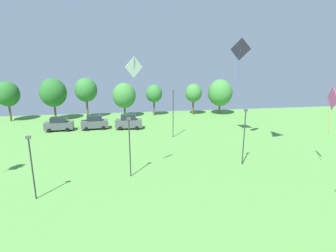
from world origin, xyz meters
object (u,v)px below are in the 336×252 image
at_px(treeline_tree_0, 7,94).
at_px(parked_car_third_from_left, 129,122).
at_px(treeline_tree_6, 220,93).
at_px(parked_car_second_from_left, 95,122).
at_px(light_post_0, 173,111).
at_px(kite_flying_4, 134,67).
at_px(kite_flying_5, 332,100).
at_px(kite_flying_11, 240,50).
at_px(parked_car_leftmost, 59,124).
at_px(treeline_tree_1, 53,93).
at_px(light_post_1, 244,134).
at_px(light_post_3, 32,164).
at_px(treeline_tree_4, 154,94).
at_px(treeline_tree_3, 124,96).
at_px(light_post_2, 130,144).
at_px(treeline_tree_2, 86,90).
at_px(treeline_tree_5, 193,93).

bearing_deg(treeline_tree_0, parked_car_third_from_left, -23.69).
bearing_deg(treeline_tree_6, parked_car_second_from_left, -160.50).
bearing_deg(light_post_0, kite_flying_4, -113.88).
xyz_separation_m(kite_flying_5, treeline_tree_0, (-41.70, 29.61, -2.14)).
bearing_deg(light_post_0, parked_car_third_from_left, 136.59).
bearing_deg(kite_flying_11, kite_flying_4, -142.58).
bearing_deg(parked_car_second_from_left, parked_car_leftmost, 176.34).
height_order(parked_car_second_from_left, treeline_tree_1, treeline_tree_1).
distance_m(kite_flying_11, treeline_tree_0, 41.72).
xyz_separation_m(kite_flying_5, light_post_1, (-7.94, 2.32, -3.80)).
bearing_deg(parked_car_third_from_left, light_post_3, -105.17).
height_order(light_post_0, treeline_tree_1, treeline_tree_1).
height_order(parked_car_second_from_left, light_post_1, light_post_1).
bearing_deg(kite_flying_4, light_post_0, 66.12).
distance_m(parked_car_leftmost, treeline_tree_4, 19.74).
bearing_deg(light_post_0, light_post_3, -132.19).
relative_size(treeline_tree_0, treeline_tree_6, 1.01).
distance_m(kite_flying_5, treeline_tree_0, 51.19).
distance_m(parked_car_leftmost, treeline_tree_1, 9.72).
height_order(light_post_3, treeline_tree_1, treeline_tree_1).
relative_size(kite_flying_11, treeline_tree_0, 0.82).
xyz_separation_m(light_post_1, treeline_tree_3, (-12.51, 27.79, 0.86)).
distance_m(parked_car_leftmost, treeline_tree_3, 14.57).
bearing_deg(treeline_tree_3, light_post_0, -66.65).
distance_m(parked_car_third_from_left, treeline_tree_3, 10.58).
distance_m(kite_flying_5, treeline_tree_6, 29.78).
xyz_separation_m(kite_flying_4, treeline_tree_1, (-14.08, 28.59, -5.19)).
distance_m(kite_flying_4, light_post_2, 7.21).
height_order(parked_car_third_from_left, treeline_tree_3, treeline_tree_3).
bearing_deg(treeline_tree_2, kite_flying_4, -74.56).
bearing_deg(light_post_1, light_post_3, -168.08).
relative_size(parked_car_second_from_left, treeline_tree_3, 0.65).
xyz_separation_m(kite_flying_11, treeline_tree_4, (-9.70, 18.92, -7.91)).
xyz_separation_m(kite_flying_5, treeline_tree_1, (-33.56, 29.05, -1.97)).
height_order(parked_car_second_from_left, treeline_tree_0, treeline_tree_0).
height_order(parked_car_second_from_left, treeline_tree_5, treeline_tree_5).
bearing_deg(treeline_tree_0, light_post_3, -66.29).
relative_size(kite_flying_11, parked_car_second_from_left, 1.36).
height_order(kite_flying_5, treeline_tree_3, kite_flying_5).
bearing_deg(treeline_tree_3, treeline_tree_1, -175.35).
bearing_deg(light_post_3, light_post_1, 11.92).
bearing_deg(light_post_0, light_post_2, -117.30).
xyz_separation_m(kite_flying_11, light_post_0, (-8.79, 2.22, -8.49)).
xyz_separation_m(treeline_tree_0, treeline_tree_4, (27.31, 1.09, -0.61)).
distance_m(parked_car_second_from_left, treeline_tree_1, 12.27).
bearing_deg(light_post_2, treeline_tree_2, 104.73).
height_order(treeline_tree_2, treeline_tree_4, treeline_tree_2).
relative_size(light_post_0, treeline_tree_0, 0.95).
height_order(light_post_1, treeline_tree_3, treeline_tree_3).
xyz_separation_m(parked_car_leftmost, treeline_tree_4, (16.65, 10.05, 3.41)).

